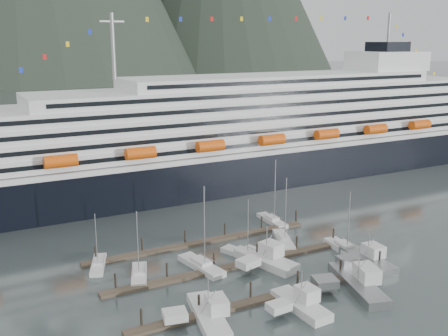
{
  "coord_description": "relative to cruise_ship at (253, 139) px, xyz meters",
  "views": [
    {
      "loc": [
        -46.62,
        -73.83,
        40.04
      ],
      "look_at": [
        3.38,
        22.0,
        13.46
      ],
      "focal_mm": 42.0,
      "sensor_mm": 36.0,
      "label": 1
    }
  ],
  "objects": [
    {
      "name": "sailboat_e",
      "position": [
        -56.24,
        -40.51,
        -11.65
      ],
      "size": [
        5.11,
        9.09,
        10.82
      ],
      "rotation": [
        0.0,
        0.0,
        1.23
      ],
      "color": "silver",
      "rests_on": "ground"
    },
    {
      "name": "trawler_a",
      "position": [
        -46.79,
        -66.29,
        -11.13
      ],
      "size": [
        9.89,
        13.55,
        7.21
      ],
      "rotation": [
        0.0,
        0.0,
        1.38
      ],
      "color": "silver",
      "rests_on": "ground"
    },
    {
      "name": "trawler_c",
      "position": [
        -20.46,
        -68.54,
        -11.07
      ],
      "size": [
        11.79,
        15.86,
        7.88
      ],
      "rotation": [
        0.0,
        0.0,
        1.31
      ],
      "color": "gray",
      "rests_on": "ground"
    },
    {
      "name": "trawler_e",
      "position": [
        -28.79,
        -53.6,
        -11.04
      ],
      "size": [
        10.51,
        13.2,
        8.21
      ],
      "rotation": [
        0.0,
        0.0,
        1.84
      ],
      "color": "silver",
      "rests_on": "ground"
    },
    {
      "name": "trawler_d",
      "position": [
        -12.17,
        -61.92,
        -11.11
      ],
      "size": [
        9.21,
        12.44,
        7.34
      ],
      "rotation": [
        0.0,
        0.0,
        1.53
      ],
      "color": "gray",
      "rests_on": "ground"
    },
    {
      "name": "dock_near",
      "position": [
        -34.95,
        -64.89,
        -11.73
      ],
      "size": [
        48.18,
        2.28,
        3.2
      ],
      "color": "#3F3328",
      "rests_on": "ground"
    },
    {
      "name": "sailboat_d",
      "position": [
        -19.77,
        -45.96,
        -11.62
      ],
      "size": [
        6.07,
        10.73,
        14.18
      ],
      "rotation": [
        0.0,
        0.0,
        1.21
      ],
      "color": "silver",
      "rests_on": "ground"
    },
    {
      "name": "dock_far",
      "position": [
        -34.95,
        -38.89,
        -11.73
      ],
      "size": [
        48.18,
        2.28,
        3.2
      ],
      "color": "#3F3328",
      "rests_on": "ground"
    },
    {
      "name": "cruise_ship",
      "position": [
        0.0,
        0.0,
        0.0
      ],
      "size": [
        210.0,
        30.4,
        50.3
      ],
      "color": "black",
      "rests_on": "ground"
    },
    {
      "name": "dock_mid",
      "position": [
        -34.95,
        -51.89,
        -11.73
      ],
      "size": [
        48.18,
        2.28,
        3.2
      ],
      "color": "#3F3328",
      "rests_on": "ground"
    },
    {
      "name": "sailboat_c",
      "position": [
        -30.55,
        -48.53,
        -11.63
      ],
      "size": [
        6.07,
        9.69,
        11.9
      ],
      "rotation": [
        0.0,
        0.0,
        1.97
      ],
      "color": "silver",
      "rests_on": "ground"
    },
    {
      "name": "sailboat_b",
      "position": [
        -39.96,
        -49.6,
        -11.59
      ],
      "size": [
        4.8,
        11.59,
        16.13
      ],
      "rotation": [
        0.0,
        0.0,
        1.74
      ],
      "color": "silver",
      "rests_on": "ground"
    },
    {
      "name": "trawler_b",
      "position": [
        -32.86,
        -69.95,
        -11.13
      ],
      "size": [
        8.49,
        11.14,
        7.13
      ],
      "rotation": [
        0.0,
        0.0,
        1.62
      ],
      "color": "silver",
      "rests_on": "ground"
    },
    {
      "name": "sailboat_a",
      "position": [
        -51.03,
        -47.91,
        -11.62
      ],
      "size": [
        5.37,
        9.18,
        12.72
      ],
      "rotation": [
        0.0,
        0.0,
        1.23
      ],
      "color": "silver",
      "rests_on": "ground"
    },
    {
      "name": "ground",
      "position": [
        -30.03,
        -54.94,
        -12.04
      ],
      "size": [
        1600.0,
        1600.0,
        0.0
      ],
      "primitive_type": "plane",
      "color": "#404B4B",
      "rests_on": "ground"
    },
    {
      "name": "sailboat_g",
      "position": [
        -15.5,
        -34.95,
        -11.61
      ],
      "size": [
        2.85,
        10.08,
        15.07
      ],
      "rotation": [
        0.0,
        0.0,
        1.53
      ],
      "color": "silver",
      "rests_on": "ground"
    },
    {
      "name": "sailboat_h",
      "position": [
        -12.03,
        -55.34,
        -11.6
      ],
      "size": [
        4.2,
        10.63,
        12.87
      ],
      "rotation": [
        0.0,
        0.0,
        1.45
      ],
      "color": "silver",
      "rests_on": "ground"
    }
  ]
}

